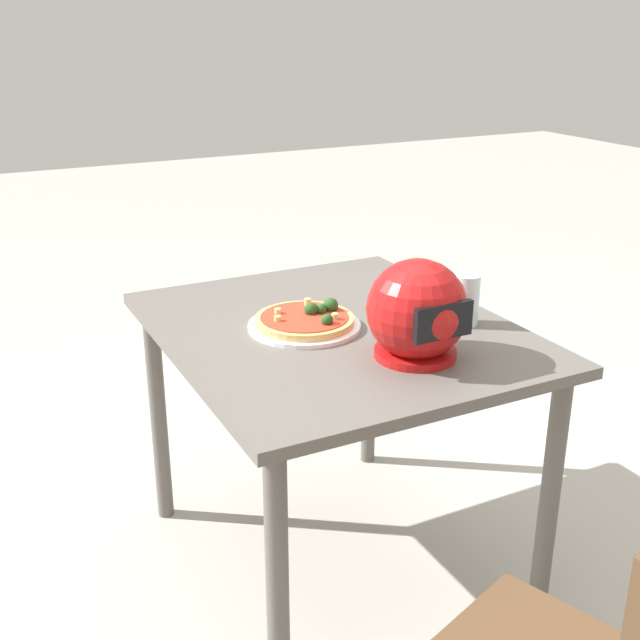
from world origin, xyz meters
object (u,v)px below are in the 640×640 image
Objects in this scene: dining_table at (335,359)px; pizza at (306,319)px; drinking_glass at (466,300)px; motorcycle_helmet at (417,312)px.

dining_table is 0.14m from pizza.
pizza is at bearing -23.18° from drinking_glass.
drinking_glass is (-0.39, 0.17, 0.04)m from pizza.
dining_table is 0.35m from motorcycle_helmet.
dining_table is 7.51× the size of drinking_glass.
drinking_glass reaches higher than dining_table.
dining_table is 4.26× the size of motorcycle_helmet.
drinking_glass is (-0.31, 0.14, 0.16)m from dining_table.
motorcycle_helmet is at bearing 106.36° from dining_table.
dining_table is 3.93× the size of pizza.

